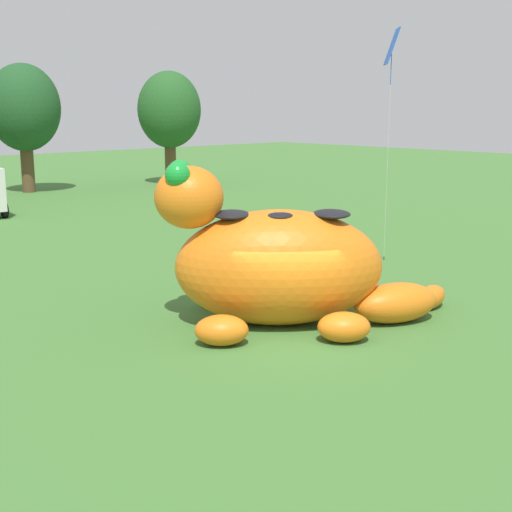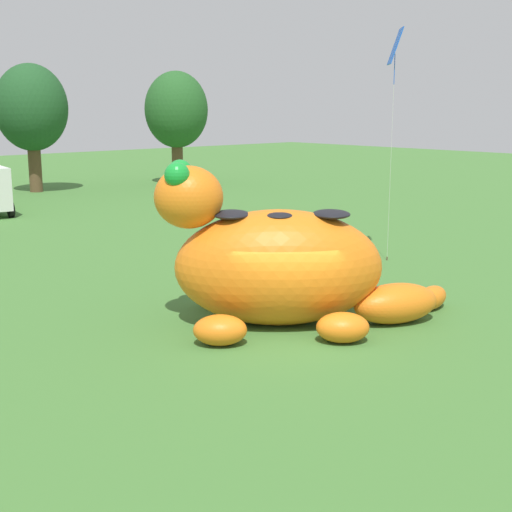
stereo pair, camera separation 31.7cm
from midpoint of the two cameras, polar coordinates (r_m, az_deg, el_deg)
ground_plane at (r=20.35m, az=3.25°, el=-6.65°), size 160.00×160.00×0.00m
giant_inflatable_creature at (r=21.28m, az=2.27°, el=-0.77°), size 9.14×6.96×4.93m
tree_centre_left at (r=57.24m, az=-17.40°, el=11.21°), size 5.43×5.43×9.63m
tree_centre at (r=60.93m, az=-6.25°, el=11.51°), size 5.27×5.27×9.35m
spectator_near_inflatable at (r=41.07m, az=-5.68°, el=3.99°), size 0.38×0.26×1.71m
tethered_flying_kite at (r=30.45m, az=11.39°, el=15.84°), size 1.13×1.13×9.56m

